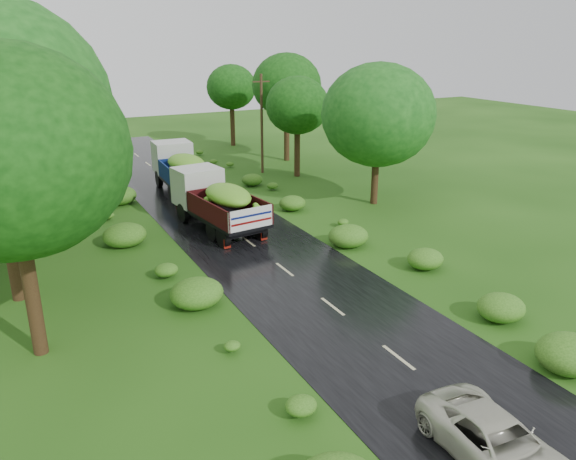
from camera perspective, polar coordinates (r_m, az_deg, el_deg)
ground at (r=18.68m, az=11.16°, el=-12.62°), size 120.00×120.00×0.00m
road at (r=22.27m, az=3.19°, el=-6.74°), size 6.50×80.00×0.02m
road_lines at (r=23.04m, az=1.93°, el=-5.76°), size 0.12×69.60×0.00m
truck_near at (r=29.72m, az=-7.42°, el=3.19°), size 3.21×7.09×2.88m
truck_far at (r=37.29m, az=-10.86°, el=6.35°), size 2.77×7.12×2.95m
car at (r=15.05m, az=20.43°, el=-19.58°), size 2.17×4.32×1.17m
utility_pole at (r=41.54m, az=-2.68°, el=10.79°), size 1.25×0.29×7.16m
trees_right at (r=41.59m, az=1.31°, el=13.18°), size 5.00×25.07×7.52m
shrubs at (r=29.66m, az=-5.62°, el=0.64°), size 11.90×44.00×0.70m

